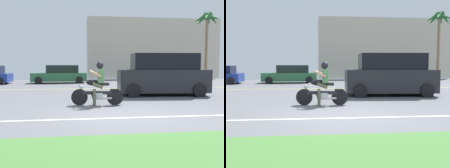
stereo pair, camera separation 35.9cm
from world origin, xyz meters
TOP-DOWN VIEW (x-y plane):
  - ground at (0.00, 3.00)m, footprint 56.00×30.00m
  - lane_line_near at (0.00, -0.37)m, footprint 50.40×0.12m
  - lane_line_far at (0.00, 8.34)m, footprint 50.40×0.12m
  - motorcyclist at (-0.61, 1.96)m, footprint 1.93×0.63m
  - suv_nearby at (2.83, 4.78)m, footprint 4.58×2.42m
  - parked_car_1 at (-2.84, 13.66)m, footprint 4.48×1.96m
  - palm_tree_0 at (11.18, 16.18)m, footprint 2.73×2.65m
  - building_far at (6.95, 21.00)m, footprint 14.66×4.00m

SIDE VIEW (x-z plane):
  - ground at x=0.00m, z-range -0.04..0.00m
  - lane_line_near at x=0.00m, z-range 0.00..0.01m
  - lane_line_far at x=0.00m, z-range 0.00..0.01m
  - motorcyclist at x=-0.61m, z-range -0.12..1.49m
  - parked_car_1 at x=-2.84m, z-range -0.04..1.42m
  - suv_nearby at x=2.83m, z-range -0.03..2.02m
  - building_far at x=6.95m, z-range 0.00..6.51m
  - palm_tree_0 at x=11.18m, z-range 2.26..8.96m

